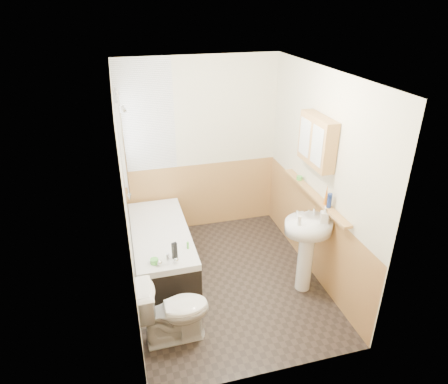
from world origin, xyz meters
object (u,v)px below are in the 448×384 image
Objects in this scene: toilet at (174,311)px; bathtub at (161,247)px; sink at (307,241)px; pine_shelf at (314,195)px; medicine_cabinet at (317,141)px.

bathtub is at bearing -2.46° from toilet.
bathtub is 1.84m from sink.
bathtub is 1.57× the size of sink.
pine_shelf is 2.45× the size of medicine_cabinet.
pine_shelf is 0.66m from medicine_cabinet.
toilet is 0.68× the size of sink.
bathtub is 2.02m from pine_shelf.
toilet is at bearing -159.15° from pine_shelf.
toilet is 1.16× the size of medicine_cabinet.
toilet reaches higher than bathtub.
toilet is 1.67m from sink.
toilet is at bearing -168.20° from sink.
bathtub is 2.33m from medicine_cabinet.
bathtub is 2.67× the size of medicine_cabinet.
sink is at bearing -77.96° from toilet.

